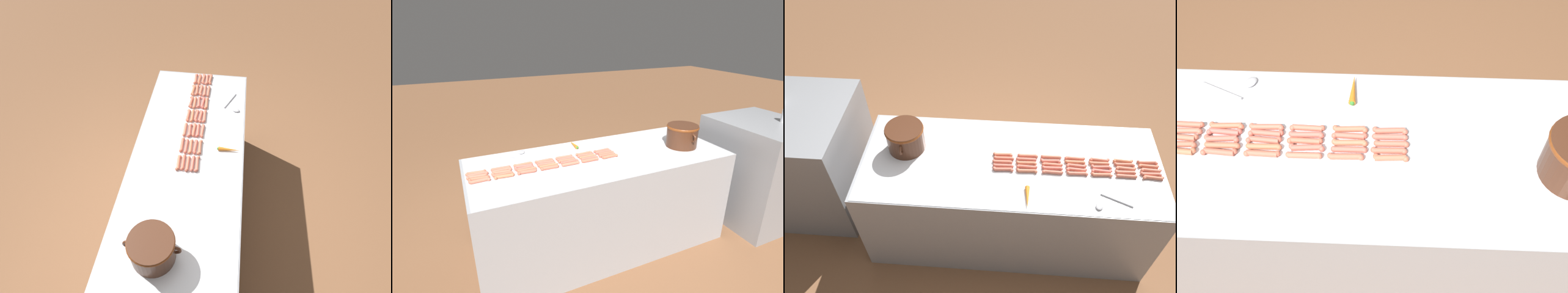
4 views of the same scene
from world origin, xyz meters
TOP-DOWN VIEW (x-y plane):
  - ground_plane at (0.00, 0.00)m, footprint 20.00×20.00m
  - griddle_counter at (0.00, 0.00)m, footprint 0.86×2.18m
  - back_cabinet at (0.23, 1.67)m, footprint 0.89×0.79m
  - hot_dog_0 at (-0.08, -0.99)m, footprint 0.03×0.15m
  - hot_dog_1 at (-0.08, -0.81)m, footprint 0.03×0.15m
  - hot_dog_2 at (-0.08, -0.64)m, footprint 0.03×0.15m
  - hot_dog_3 at (-0.08, -0.47)m, footprint 0.03×0.15m
  - hot_dog_4 at (-0.09, -0.29)m, footprint 0.03×0.15m
  - hot_dog_5 at (-0.09, -0.11)m, footprint 0.03×0.15m
  - hot_dog_6 at (-0.09, 0.05)m, footprint 0.03×0.15m
  - hot_dog_7 at (-0.05, -0.98)m, footprint 0.03×0.15m
  - hot_dog_8 at (-0.05, -0.81)m, footprint 0.03×0.15m
  - hot_dog_9 at (-0.05, -0.64)m, footprint 0.03×0.15m
  - hot_dog_10 at (-0.05, -0.46)m, footprint 0.03×0.15m
  - hot_dog_11 at (-0.05, -0.29)m, footprint 0.03×0.15m
  - hot_dog_12 at (-0.05, -0.11)m, footprint 0.03×0.15m
  - hot_dog_13 at (-0.05, 0.05)m, footprint 0.03×0.15m
  - hot_dog_14 at (-0.02, -0.99)m, footprint 0.03×0.15m
  - hot_dog_15 at (-0.01, -0.81)m, footprint 0.03×0.15m
  - hot_dog_16 at (-0.01, -0.64)m, footprint 0.03×0.15m
  - hot_dog_17 at (-0.01, -0.47)m, footprint 0.03×0.15m
  - hot_dog_18 at (-0.02, -0.30)m, footprint 0.03×0.15m
  - hot_dog_19 at (-0.01, -0.11)m, footprint 0.03×0.15m
  - hot_dog_20 at (-0.02, 0.06)m, footprint 0.03×0.15m
  - hot_dog_21 at (0.02, -0.98)m, footprint 0.03×0.15m
  - hot_dog_22 at (0.02, -0.81)m, footprint 0.03×0.15m
  - hot_dog_23 at (0.02, -0.63)m, footprint 0.03×0.15m
  - hot_dog_24 at (0.02, -0.46)m, footprint 0.03×0.15m
  - hot_dog_25 at (0.02, -0.28)m, footprint 0.03×0.15m
  - hot_dog_26 at (0.02, -0.11)m, footprint 0.03×0.15m
  - hot_dog_27 at (0.02, 0.05)m, footprint 0.03×0.15m
  - hot_dog_28 at (0.06, -0.98)m, footprint 0.03×0.15m
  - hot_dog_29 at (0.06, -0.81)m, footprint 0.03×0.15m
  - hot_dog_30 at (0.05, -0.64)m, footprint 0.03×0.15m
  - hot_dog_31 at (0.06, -0.46)m, footprint 0.03×0.15m
  - hot_dog_32 at (0.06, -0.29)m, footprint 0.03×0.15m
  - hot_dog_33 at (0.06, -0.12)m, footprint 0.03×0.15m
  - hot_dog_34 at (0.05, 0.06)m, footprint 0.03×0.15m
  - bean_pot at (0.09, 0.78)m, footprint 0.35×0.28m
  - serving_spoon at (-0.33, -0.63)m, footprint 0.15×0.26m
  - carrot at (-0.31, -0.12)m, footprint 0.18×0.03m

SIDE VIEW (x-z plane):
  - ground_plane at x=0.00m, z-range 0.00..0.00m
  - griddle_counter at x=0.00m, z-range 0.00..0.87m
  - back_cabinet at x=0.23m, z-range 0.00..1.04m
  - serving_spoon at x=-0.33m, z-range 0.87..0.89m
  - hot_dog_0 at x=-0.08m, z-range 0.87..0.90m
  - hot_dog_1 at x=-0.08m, z-range 0.87..0.90m
  - hot_dog_2 at x=-0.08m, z-range 0.87..0.90m
  - hot_dog_3 at x=-0.08m, z-range 0.87..0.90m
  - hot_dog_4 at x=-0.09m, z-range 0.87..0.90m
  - hot_dog_5 at x=-0.09m, z-range 0.87..0.90m
  - hot_dog_6 at x=-0.09m, z-range 0.87..0.90m
  - hot_dog_7 at x=-0.05m, z-range 0.87..0.90m
  - hot_dog_8 at x=-0.05m, z-range 0.87..0.90m
  - hot_dog_9 at x=-0.05m, z-range 0.87..0.90m
  - hot_dog_10 at x=-0.05m, z-range 0.87..0.90m
  - hot_dog_11 at x=-0.05m, z-range 0.87..0.90m
  - hot_dog_12 at x=-0.05m, z-range 0.87..0.90m
  - hot_dog_13 at x=-0.05m, z-range 0.87..0.90m
  - hot_dog_14 at x=-0.02m, z-range 0.87..0.90m
  - hot_dog_15 at x=-0.01m, z-range 0.87..0.90m
  - hot_dog_16 at x=-0.01m, z-range 0.87..0.90m
  - hot_dog_17 at x=-0.01m, z-range 0.87..0.90m
  - hot_dog_18 at x=-0.02m, z-range 0.87..0.90m
  - hot_dog_19 at x=-0.01m, z-range 0.87..0.90m
  - hot_dog_20 at x=-0.02m, z-range 0.87..0.90m
  - hot_dog_21 at x=0.02m, z-range 0.87..0.90m
  - hot_dog_22 at x=0.02m, z-range 0.87..0.90m
  - hot_dog_23 at x=0.02m, z-range 0.87..0.90m
  - hot_dog_24 at x=0.02m, z-range 0.87..0.90m
  - hot_dog_25 at x=0.02m, z-range 0.87..0.90m
  - hot_dog_26 at x=0.02m, z-range 0.87..0.90m
  - hot_dog_27 at x=0.02m, z-range 0.87..0.90m
  - hot_dog_28 at x=0.06m, z-range 0.87..0.90m
  - hot_dog_29 at x=0.06m, z-range 0.87..0.90m
  - hot_dog_30 at x=0.05m, z-range 0.87..0.90m
  - hot_dog_31 at x=0.06m, z-range 0.87..0.90m
  - hot_dog_32 at x=0.06m, z-range 0.87..0.90m
  - hot_dog_33 at x=0.06m, z-range 0.87..0.90m
  - hot_dog_34 at x=0.05m, z-range 0.87..0.90m
  - carrot at x=-0.31m, z-range 0.87..0.91m
  - bean_pot at x=0.09m, z-range 0.89..1.09m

